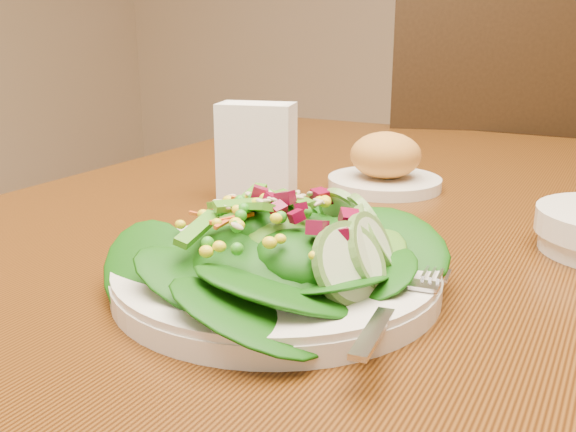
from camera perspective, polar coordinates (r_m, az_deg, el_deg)
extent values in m
cube|color=#582F0E|center=(0.75, 5.90, -1.70)|extent=(0.90, 1.40, 0.04)
cylinder|color=black|center=(1.58, 1.39, -6.02)|extent=(0.07, 0.07, 0.71)
cube|color=black|center=(1.70, 16.32, -0.53)|extent=(0.59, 0.59, 0.04)
cylinder|color=black|center=(2.00, 20.90, -5.98)|extent=(0.04, 0.04, 0.46)
cylinder|color=black|center=(1.96, 9.31, -5.51)|extent=(0.04, 0.04, 0.46)
cylinder|color=black|center=(1.65, 23.37, -11.29)|extent=(0.04, 0.04, 0.46)
cylinder|color=black|center=(1.60, 9.01, -10.91)|extent=(0.04, 0.04, 0.46)
cube|color=black|center=(1.43, 18.12, 7.57)|extent=(0.43, 0.17, 0.51)
cylinder|color=silver|center=(0.54, -1.01, -5.57)|extent=(0.27, 0.27, 0.02)
ellipsoid|color=black|center=(0.53, -1.02, -2.66)|extent=(0.19, 0.19, 0.04)
cube|color=silver|center=(0.47, 9.71, -7.84)|extent=(0.05, 0.18, 0.01)
cylinder|color=silver|center=(0.88, 8.56, 2.94)|extent=(0.15, 0.15, 0.02)
ellipsoid|color=#B3672B|center=(0.87, 8.67, 5.41)|extent=(0.10, 0.10, 0.06)
cube|color=white|center=(0.81, -2.79, 5.74)|extent=(0.10, 0.07, 0.12)
cube|color=white|center=(0.81, -2.80, 6.39)|extent=(0.09, 0.06, 0.10)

